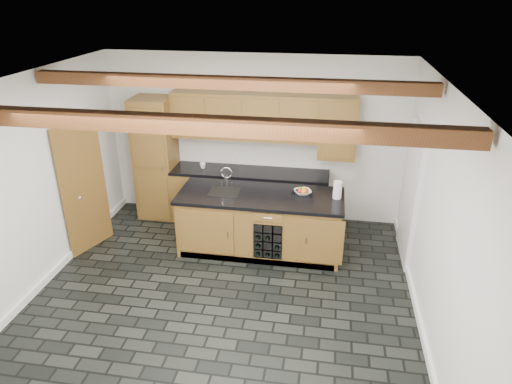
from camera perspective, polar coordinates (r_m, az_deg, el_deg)
ground at (r=6.20m, az=-4.22°, el=-13.01°), size 5.00×5.00×0.00m
room_shell at (r=5.90m, az=-4.29°, el=2.10°), size 5.01×5.00×5.00m
back_cabinetry at (r=7.71m, az=-3.32°, el=3.25°), size 3.65×0.62×2.20m
island at (r=6.95m, az=0.58°, el=-3.86°), size 2.48×0.96×0.93m
faucet at (r=6.87m, az=-3.93°, el=0.38°), size 0.45×0.40×0.34m
kitchen_scale at (r=6.88m, az=5.19°, el=0.23°), size 0.17×0.11×0.05m
fruit_bowl at (r=6.80m, az=5.86°, el=-0.02°), size 0.32×0.32×0.06m
fruit_cluster at (r=6.78m, az=5.87°, el=0.23°), size 0.16×0.17×0.07m
paper_towel at (r=6.70m, az=10.15°, el=0.25°), size 0.12×0.12×0.26m
mug at (r=7.78m, az=-6.67°, el=3.30°), size 0.11×0.11×0.09m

